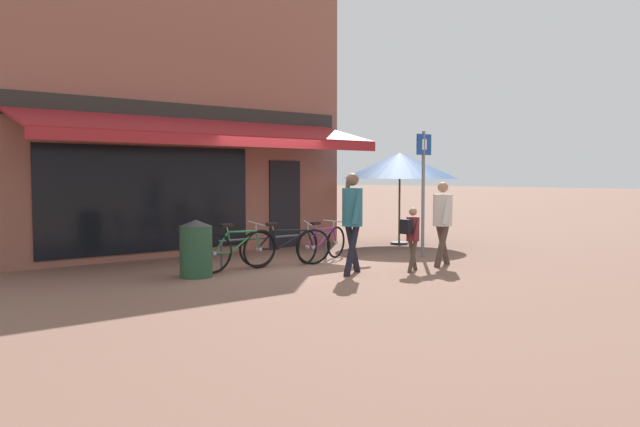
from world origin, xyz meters
name	(u,v)px	position (x,y,z in m)	size (l,w,h in m)	color
ground_plane	(302,266)	(0.00, 0.00, 0.00)	(160.00, 160.00, 0.00)	brown
shop_front	(160,117)	(-0.90, 4.29, 3.10)	(8.38, 4.85, 6.21)	#8E5647
bike_rack_rail	(277,242)	(-0.28, 0.45, 0.46)	(2.57, 0.04, 0.57)	#47494F
bicycle_green	(237,250)	(-1.30, 0.25, 0.39)	(1.73, 0.52, 0.89)	black
bicycle_black	(285,246)	(-0.24, 0.22, 0.38)	(1.75, 0.83, 0.87)	black
bicycle_purple	(322,243)	(0.78, 0.36, 0.36)	(1.68, 0.66, 0.81)	black
pedestrian_adult	(352,212)	(0.10, -1.32, 1.10)	(0.60, 0.63, 1.80)	black
pedestrian_child	(412,231)	(1.15, -1.77, 0.73)	(0.46, 0.39, 1.17)	#47382D
pedestrian_second_adult	(443,215)	(2.16, -1.63, 0.98)	(0.60, 0.54, 1.63)	#47382D
litter_bin	(196,248)	(-2.19, 0.13, 0.50)	(0.57, 0.57, 0.99)	#23472D
parking_sign	(423,181)	(2.84, -0.54, 1.63)	(0.44, 0.07, 2.68)	slate
cafe_parasol	(400,166)	(4.26, 1.50, 1.99)	(2.92, 2.92, 2.32)	#4C3D2D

